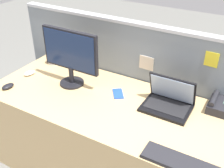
{
  "coord_description": "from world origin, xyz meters",
  "views": [
    {
      "loc": [
        0.83,
        -1.39,
        1.86
      ],
      "look_at": [
        0.0,
        0.05,
        0.85
      ],
      "focal_mm": 44.43,
      "sensor_mm": 36.0,
      "label": 1
    }
  ],
  "objects": [
    {
      "name": "laptop",
      "position": [
        0.39,
        0.15,
        0.79
      ],
      "size": [
        0.32,
        0.25,
        0.22
      ],
      "color": "black",
      "rests_on": "desk"
    },
    {
      "name": "computer_mouse_right_hand",
      "position": [
        -0.76,
        -0.23,
        0.75
      ],
      "size": [
        0.07,
        0.11,
        0.03
      ],
      "primitive_type": "ellipsoid",
      "rotation": [
        0.0,
        0.0,
        -0.11
      ],
      "color": "black",
      "rests_on": "desk"
    },
    {
      "name": "desk_phone",
      "position": [
        0.72,
        0.29,
        0.77
      ],
      "size": [
        0.19,
        0.19,
        0.1
      ],
      "color": "#232328",
      "rests_on": "desk"
    },
    {
      "name": "cell_phone_blue_case",
      "position": [
        0.01,
        0.12,
        0.74
      ],
      "size": [
        0.13,
        0.15,
        0.01
      ],
      "primitive_type": "cube",
      "rotation": [
        0.0,
        0.0,
        0.63
      ],
      "color": "blue",
      "rests_on": "desk"
    },
    {
      "name": "desk",
      "position": [
        0.0,
        0.0,
        0.37
      ],
      "size": [
        1.83,
        0.77,
        0.73
      ],
      "primitive_type": "cube",
      "color": "tan",
      "rests_on": "ground_plane"
    },
    {
      "name": "pen_cup",
      "position": [
        -0.74,
        0.26,
        0.79
      ],
      "size": [
        0.07,
        0.07,
        0.19
      ],
      "color": "#99999E",
      "rests_on": "desk"
    },
    {
      "name": "computer_mouse_left_hand",
      "position": [
        -0.77,
        0.01,
        0.75
      ],
      "size": [
        0.08,
        0.11,
        0.03
      ],
      "primitive_type": "ellipsoid",
      "rotation": [
        0.0,
        0.0,
        -0.27
      ],
      "color": "silver",
      "rests_on": "desk"
    },
    {
      "name": "desktop_monitor",
      "position": [
        -0.37,
        0.08,
        0.99
      ],
      "size": [
        0.47,
        0.19,
        0.44
      ],
      "color": "black",
      "rests_on": "desk"
    },
    {
      "name": "keyboard_main",
      "position": [
        0.62,
        -0.31,
        0.74
      ],
      "size": [
        0.4,
        0.13,
        0.02
      ],
      "primitive_type": "cube",
      "rotation": [
        0.0,
        0.0,
        0.0
      ],
      "color": "#232328",
      "rests_on": "desk"
    },
    {
      "name": "cubicle_divider",
      "position": [
        0.0,
        0.42,
        0.6
      ],
      "size": [
        2.16,
        0.08,
        1.19
      ],
      "color": "gray",
      "rests_on": "ground_plane"
    }
  ]
}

